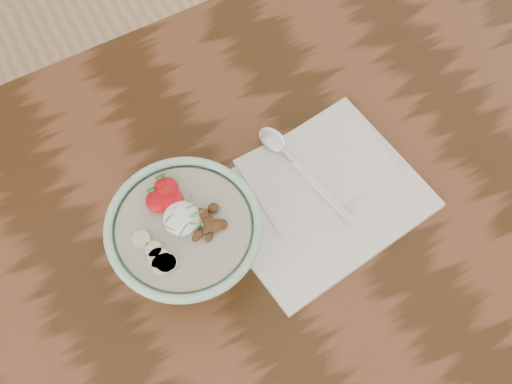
# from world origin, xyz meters

# --- Properties ---
(table) EXTENTS (1.60, 0.90, 0.75)m
(table) POSITION_xyz_m (0.00, 0.00, 0.66)
(table) COLOR #37200D
(table) RESTS_ON ground
(breakfast_bowl) EXTENTS (0.20, 0.20, 0.13)m
(breakfast_bowl) POSITION_xyz_m (-0.06, 0.04, 0.82)
(breakfast_bowl) COLOR #9FD5AE
(breakfast_bowl) RESTS_ON table
(napkin) EXTENTS (0.31, 0.26, 0.02)m
(napkin) POSITION_xyz_m (0.15, 0.04, 0.76)
(napkin) COLOR white
(napkin) RESTS_ON table
(spoon) EXTENTS (0.06, 0.20, 0.01)m
(spoon) POSITION_xyz_m (0.14, 0.12, 0.77)
(spoon) COLOR silver
(spoon) RESTS_ON napkin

